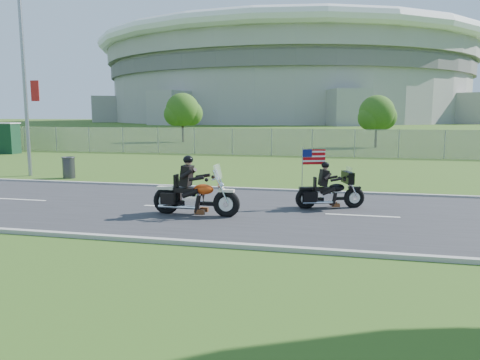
% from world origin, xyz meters
% --- Properties ---
extents(ground, '(420.00, 420.00, 0.00)m').
position_xyz_m(ground, '(0.00, 0.00, 0.00)').
color(ground, '#384D18').
rests_on(ground, ground).
extents(road, '(120.00, 8.00, 0.04)m').
position_xyz_m(road, '(0.00, 0.00, 0.02)').
color(road, '#28282B').
rests_on(road, ground).
extents(curb_north, '(120.00, 0.18, 0.12)m').
position_xyz_m(curb_north, '(0.00, 4.05, 0.05)').
color(curb_north, '#9E9B93').
rests_on(curb_north, ground).
extents(curb_south, '(120.00, 0.18, 0.12)m').
position_xyz_m(curb_south, '(0.00, -4.05, 0.05)').
color(curb_south, '#9E9B93').
rests_on(curb_south, ground).
extents(fence, '(60.00, 0.03, 2.00)m').
position_xyz_m(fence, '(-5.00, 20.00, 1.00)').
color(fence, gray).
rests_on(fence, ground).
extents(stadium, '(140.40, 140.40, 29.20)m').
position_xyz_m(stadium, '(-20.00, 170.00, 15.58)').
color(stadium, '#A3A099').
rests_on(stadium, ground).
extents(streetlight, '(0.90, 2.46, 10.00)m').
position_xyz_m(streetlight, '(-11.98, 6.22, 5.64)').
color(streetlight, gray).
rests_on(streetlight, ground).
extents(porta_toilet_a, '(1.10, 1.10, 2.30)m').
position_xyz_m(porta_toilet_a, '(-22.00, 17.00, 1.15)').
color(porta_toilet_a, '#0F311C').
rests_on(porta_toilet_a, ground).
extents(tree_fence_near, '(3.52, 3.28, 4.75)m').
position_xyz_m(tree_fence_near, '(6.04, 30.04, 2.97)').
color(tree_fence_near, '#382316').
rests_on(tree_fence_near, ground).
extents(tree_fence_mid, '(3.96, 3.69, 5.30)m').
position_xyz_m(tree_fence_mid, '(-13.95, 34.04, 3.30)').
color(tree_fence_mid, '#382316').
rests_on(tree_fence_mid, ground).
extents(motorcycle_lead, '(2.78, 0.68, 1.87)m').
position_xyz_m(motorcycle_lead, '(-1.00, -1.00, 0.59)').
color(motorcycle_lead, black).
rests_on(motorcycle_lead, ground).
extents(motorcycle_follow, '(2.25, 1.12, 1.94)m').
position_xyz_m(motorcycle_follow, '(2.99, 1.00, 0.54)').
color(motorcycle_follow, black).
rests_on(motorcycle_follow, ground).
extents(trash_can, '(0.59, 0.59, 1.00)m').
position_xyz_m(trash_can, '(-9.60, 5.67, 0.50)').
color(trash_can, '#3E3E44').
rests_on(trash_can, ground).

